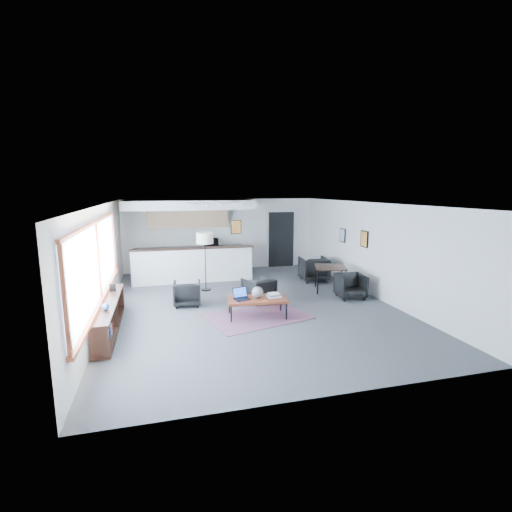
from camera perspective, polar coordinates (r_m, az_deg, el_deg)
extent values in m
cube|color=#464648|center=(9.72, -0.90, -7.49)|extent=(7.00, 9.00, 0.01)
cube|color=white|center=(9.27, -0.94, 8.07)|extent=(7.00, 9.00, 0.01)
cube|color=silver|center=(13.78, -5.39, 3.31)|extent=(7.00, 0.01, 2.60)
cube|color=silver|center=(5.27, 10.95, -8.33)|extent=(7.00, 0.01, 2.60)
cube|color=silver|center=(9.24, -22.54, -0.88)|extent=(0.01, 9.00, 2.60)
cube|color=silver|center=(10.78, 17.49, 0.93)|extent=(0.01, 9.00, 2.60)
cube|color=#8CBFFF|center=(8.32, -23.21, -0.68)|extent=(0.02, 5.80, 1.55)
cube|color=maroon|center=(8.50, -22.62, -5.98)|extent=(0.10, 5.95, 0.06)
cube|color=maroon|center=(8.22, -23.46, 4.81)|extent=(0.06, 5.95, 0.06)
cube|color=maroon|center=(5.54, -27.30, -6.22)|extent=(0.06, 0.06, 1.60)
cube|color=maroon|center=(8.32, -23.07, -0.68)|extent=(0.06, 0.06, 1.60)
cube|color=maroon|center=(11.16, -20.99, 2.07)|extent=(0.06, 0.06, 1.60)
cube|color=black|center=(8.40, -21.73, -6.66)|extent=(0.35, 3.00, 0.05)
cube|color=black|center=(8.58, -21.47, -10.31)|extent=(0.35, 3.00, 0.05)
cube|color=black|center=(7.14, -22.96, -12.22)|extent=(0.33, 0.04, 0.55)
cube|color=black|center=(8.49, -21.60, -8.54)|extent=(0.33, 0.04, 0.55)
cube|color=black|center=(9.87, -20.62, -5.87)|extent=(0.33, 0.04, 0.55)
cube|color=#3359A5|center=(7.34, -22.71, -12.90)|extent=(0.18, 0.04, 0.20)
cube|color=silver|center=(7.49, -22.54, -12.33)|extent=(0.18, 0.04, 0.22)
cube|color=maroon|center=(7.64, -22.37, -11.78)|extent=(0.18, 0.04, 0.24)
cube|color=black|center=(7.80, -22.20, -11.45)|extent=(0.18, 0.04, 0.20)
cube|color=#3359A5|center=(7.96, -22.05, -10.94)|extent=(0.18, 0.04, 0.22)
cube|color=silver|center=(8.11, -21.90, -10.45)|extent=(0.18, 0.04, 0.24)
cube|color=maroon|center=(8.28, -21.75, -10.17)|extent=(0.18, 0.04, 0.20)
cube|color=black|center=(8.43, -21.62, -9.71)|extent=(0.18, 0.04, 0.22)
cube|color=#3359A5|center=(8.59, -21.49, -9.26)|extent=(0.18, 0.03, 0.24)
cube|color=silver|center=(8.75, -21.35, -9.02)|extent=(0.18, 0.03, 0.20)
cube|color=maroon|center=(8.91, -21.24, -8.61)|extent=(0.18, 0.03, 0.22)
cube|color=black|center=(9.07, -21.12, -8.21)|extent=(0.18, 0.04, 0.24)
cube|color=black|center=(9.14, -21.19, -4.54)|extent=(0.14, 0.02, 0.18)
sphere|color=#264C99|center=(7.80, -22.15, -7.25)|extent=(0.14, 0.14, 0.14)
cube|color=white|center=(11.98, -9.59, -1.47)|extent=(3.80, 0.25, 1.10)
cube|color=black|center=(11.88, -9.67, 1.17)|extent=(3.85, 0.32, 0.04)
cube|color=white|center=(13.42, -10.14, -0.66)|extent=(3.80, 0.60, 0.90)
cube|color=#2D2D2D|center=(13.34, -10.20, 1.28)|extent=(3.82, 0.62, 0.04)
cube|color=tan|center=(13.37, -10.40, 5.78)|extent=(2.80, 0.35, 0.70)
cube|color=white|center=(12.64, -10.22, 7.80)|extent=(4.20, 1.80, 0.30)
cube|color=black|center=(12.01, -3.08, 4.48)|extent=(0.35, 0.03, 0.45)
cube|color=orange|center=(11.99, -3.07, 4.47)|extent=(0.30, 0.01, 0.40)
cube|color=black|center=(14.28, 3.84, 2.57)|extent=(1.00, 0.12, 2.10)
cube|color=white|center=(14.13, 1.82, 2.51)|extent=(0.06, 0.10, 2.10)
cube|color=white|center=(14.46, 5.78, 2.64)|extent=(0.06, 0.10, 2.10)
cube|color=white|center=(14.18, 3.88, 6.86)|extent=(1.10, 0.10, 0.06)
cube|color=silver|center=(11.32, -6.61, 8.18)|extent=(1.60, 0.04, 0.04)
cylinder|color=silver|center=(11.24, -9.91, 7.68)|extent=(0.07, 0.07, 0.09)
cylinder|color=silver|center=(11.29, -7.61, 7.75)|extent=(0.07, 0.07, 0.09)
cylinder|color=silver|center=(11.36, -5.34, 7.81)|extent=(0.07, 0.07, 0.09)
cylinder|color=silver|center=(11.44, -3.09, 7.85)|extent=(0.07, 0.07, 0.09)
cube|color=black|center=(11.06, 16.31, 2.53)|extent=(0.03, 0.38, 0.48)
cube|color=orange|center=(11.06, 16.25, 2.53)|extent=(0.00, 0.32, 0.42)
cube|color=black|center=(12.19, 13.18, 3.13)|extent=(0.03, 0.34, 0.44)
cube|color=#859FC5|center=(12.19, 13.12, 3.13)|extent=(0.00, 0.28, 0.38)
cube|color=#62384D|center=(8.84, 0.17, -9.26)|extent=(2.60, 2.09, 0.01)
cube|color=maroon|center=(8.71, 0.17, -6.68)|extent=(1.45, 0.89, 0.05)
cube|color=black|center=(8.42, -3.84, -8.91)|extent=(0.04, 0.04, 0.40)
cube|color=black|center=(9.01, -4.14, -7.59)|extent=(0.04, 0.04, 0.40)
cube|color=black|center=(8.59, 4.70, -8.51)|extent=(0.04, 0.04, 0.40)
cube|color=black|center=(9.18, 3.83, -7.25)|extent=(0.04, 0.04, 0.40)
cube|color=black|center=(8.42, 0.48, -7.51)|extent=(1.30, 0.18, 0.03)
cube|color=black|center=(9.02, -0.12, -6.29)|extent=(1.30, 0.18, 0.03)
cube|color=black|center=(8.62, -2.12, -6.63)|extent=(0.41, 0.34, 0.02)
cube|color=black|center=(8.69, -2.51, -5.60)|extent=(0.36, 0.15, 0.24)
cube|color=blue|center=(8.69, -2.49, -5.61)|extent=(0.33, 0.12, 0.20)
sphere|color=gray|center=(8.69, 0.23, -5.62)|extent=(0.27, 0.27, 0.27)
cube|color=silver|center=(8.82, 2.78, -6.18)|extent=(0.32, 0.26, 0.04)
cube|color=#3359A5|center=(8.81, 2.78, -5.96)|extent=(0.29, 0.23, 0.03)
cube|color=silver|center=(8.78, 2.76, -5.82)|extent=(0.26, 0.21, 0.03)
cube|color=#E5590C|center=(8.50, 1.43, -6.92)|extent=(0.12, 0.12, 0.01)
imported|color=black|center=(9.73, -10.55, -5.49)|extent=(0.73, 0.69, 0.69)
imported|color=black|center=(9.81, 0.41, -5.10)|extent=(0.89, 0.87, 0.72)
cylinder|color=black|center=(11.16, -7.70, -5.12)|extent=(0.39, 0.39, 0.03)
cylinder|color=black|center=(10.98, -7.79, -1.43)|extent=(0.03, 0.03, 1.45)
cylinder|color=beige|center=(10.85, -7.89, 2.74)|extent=(0.64, 0.64, 0.32)
cube|color=black|center=(11.03, 11.39, -1.68)|extent=(1.11, 1.11, 0.04)
cylinder|color=black|center=(10.70, 9.49, -4.01)|extent=(0.05, 0.05, 0.70)
cylinder|color=black|center=(11.44, 9.18, -3.05)|extent=(0.05, 0.05, 0.70)
cylinder|color=black|center=(10.79, 13.60, -4.03)|extent=(0.05, 0.05, 0.70)
cylinder|color=black|center=(11.53, 13.02, -3.09)|extent=(0.05, 0.05, 0.70)
imported|color=black|center=(10.51, 14.36, -4.63)|extent=(0.66, 0.63, 0.63)
imported|color=black|center=(12.20, 8.87, -2.11)|extent=(0.78, 0.74, 0.74)
imported|color=black|center=(13.39, -7.01, 2.23)|extent=(0.52, 0.30, 0.34)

